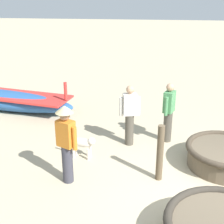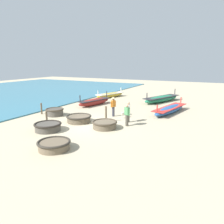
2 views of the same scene
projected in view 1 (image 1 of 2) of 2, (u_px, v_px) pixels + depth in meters
The scene contains 6 objects.
ground_plane at pixel (220, 204), 5.80m from camera, with size 80.00×80.00×0.00m, color #BCAD8C.
fisherman_with_hat at pixel (169, 111), 7.93m from camera, with size 0.50×0.33×1.57m.
fisherman_hauling at pixel (130, 114), 7.76m from camera, with size 0.30×0.51×1.57m.
fisherman_by_coracle at pixel (66, 140), 6.14m from camera, with size 0.36×0.49×1.67m.
dog at pixel (83, 143), 7.27m from camera, with size 0.27×0.68×0.55m.
mooring_post_shoreline at pixel (160, 153), 6.34m from camera, with size 0.14×0.14×1.22m, color brown.
Camera 1 is at (-5.00, 1.38, 3.69)m, focal length 50.00 mm.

